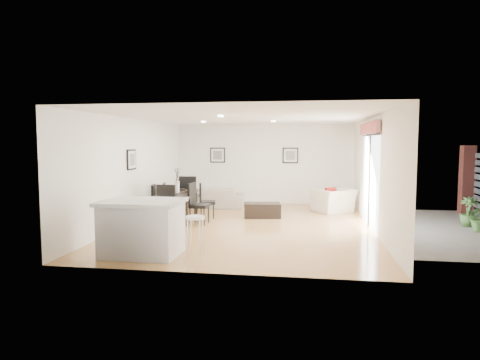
# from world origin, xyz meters

# --- Properties ---
(ground) EXTENTS (8.00, 8.00, 0.00)m
(ground) POSITION_xyz_m (0.00, 0.00, 0.00)
(ground) COLOR tan
(ground) RESTS_ON ground
(wall_back) EXTENTS (6.00, 0.04, 2.70)m
(wall_back) POSITION_xyz_m (0.00, 4.00, 1.35)
(wall_back) COLOR white
(wall_back) RESTS_ON ground
(wall_front) EXTENTS (6.00, 0.04, 2.70)m
(wall_front) POSITION_xyz_m (0.00, -4.00, 1.35)
(wall_front) COLOR white
(wall_front) RESTS_ON ground
(wall_left) EXTENTS (0.04, 8.00, 2.70)m
(wall_left) POSITION_xyz_m (-3.00, 0.00, 1.35)
(wall_left) COLOR white
(wall_left) RESTS_ON ground
(wall_right) EXTENTS (0.04, 8.00, 2.70)m
(wall_right) POSITION_xyz_m (3.00, 0.00, 1.35)
(wall_right) COLOR white
(wall_right) RESTS_ON ground
(ceiling) EXTENTS (6.00, 8.00, 0.02)m
(ceiling) POSITION_xyz_m (0.00, 0.00, 2.70)
(ceiling) COLOR white
(ceiling) RESTS_ON wall_back
(sofa) EXTENTS (2.28, 1.06, 0.65)m
(sofa) POSITION_xyz_m (-1.66, 2.79, 0.32)
(sofa) COLOR gray
(sofa) RESTS_ON ground
(armchair) EXTENTS (1.44, 1.42, 0.71)m
(armchair) POSITION_xyz_m (2.25, 2.40, 0.35)
(armchair) COLOR beige
(armchair) RESTS_ON ground
(courtyard_plant_b) EXTENTS (0.52, 0.52, 0.74)m
(courtyard_plant_b) POSITION_xyz_m (5.42, 0.71, 0.37)
(courtyard_plant_b) COLOR #3A5E28
(courtyard_plant_b) RESTS_ON ground
(dining_table) EXTENTS (1.09, 1.87, 0.74)m
(dining_table) POSITION_xyz_m (-1.98, 0.47, 0.67)
(dining_table) COLOR black
(dining_table) RESTS_ON ground
(dining_chair_wnear) EXTENTS (0.52, 0.52, 1.00)m
(dining_chair_wnear) POSITION_xyz_m (-2.61, 0.04, 0.56)
(dining_chair_wnear) COLOR black
(dining_chair_wnear) RESTS_ON ground
(dining_chair_wfar) EXTENTS (0.52, 0.52, 0.95)m
(dining_chair_wfar) POSITION_xyz_m (-2.61, 0.94, 0.53)
(dining_chair_wfar) COLOR black
(dining_chair_wfar) RESTS_ON ground
(dining_chair_enear) EXTENTS (0.51, 0.51, 1.05)m
(dining_chair_enear) POSITION_xyz_m (-1.36, 0.04, 0.59)
(dining_chair_enear) COLOR black
(dining_chair_enear) RESTS_ON ground
(dining_chair_efar) EXTENTS (0.52, 0.52, 0.96)m
(dining_chair_efar) POSITION_xyz_m (-1.35, 0.90, 0.54)
(dining_chair_efar) COLOR black
(dining_chair_efar) RESTS_ON ground
(dining_chair_head) EXTENTS (0.49, 0.49, 1.05)m
(dining_chair_head) POSITION_xyz_m (-1.98, -0.62, 0.59)
(dining_chair_head) COLOR black
(dining_chair_head) RESTS_ON ground
(dining_chair_foot) EXTENTS (0.52, 0.52, 1.11)m
(dining_chair_foot) POSITION_xyz_m (-1.97, 1.57, 0.62)
(dining_chair_foot) COLOR black
(dining_chair_foot) RESTS_ON ground
(vase) EXTENTS (0.86, 1.32, 0.67)m
(vase) POSITION_xyz_m (-1.98, 0.47, 1.02)
(vase) COLOR white
(vase) RESTS_ON dining_table
(coffee_table) EXTENTS (1.09, 0.75, 0.40)m
(coffee_table) POSITION_xyz_m (0.23, 1.24, 0.20)
(coffee_table) COLOR black
(coffee_table) RESTS_ON ground
(side_table) EXTENTS (0.49, 0.49, 0.55)m
(side_table) POSITION_xyz_m (-2.62, 3.69, 0.28)
(side_table) COLOR black
(side_table) RESTS_ON ground
(table_lamp) EXTENTS (0.22, 0.22, 0.42)m
(table_lamp) POSITION_xyz_m (-2.62, 3.69, 0.82)
(table_lamp) COLOR white
(table_lamp) RESTS_ON side_table
(cushion) EXTENTS (0.35, 0.28, 0.35)m
(cushion) POSITION_xyz_m (2.15, 2.30, 0.58)
(cushion) COLOR maroon
(cushion) RESTS_ON armchair
(kitchen_island) EXTENTS (1.47, 1.14, 1.02)m
(kitchen_island) POSITION_xyz_m (-1.57, -3.08, 0.52)
(kitchen_island) COLOR silver
(kitchen_island) RESTS_ON ground
(bar_stool) EXTENTS (0.34, 0.34, 0.76)m
(bar_stool) POSITION_xyz_m (-0.56, -3.08, 0.65)
(bar_stool) COLOR white
(bar_stool) RESTS_ON ground
(framed_print_back_left) EXTENTS (0.52, 0.04, 0.52)m
(framed_print_back_left) POSITION_xyz_m (-1.60, 3.97, 1.65)
(framed_print_back_left) COLOR black
(framed_print_back_left) RESTS_ON wall_back
(framed_print_back_right) EXTENTS (0.52, 0.04, 0.52)m
(framed_print_back_right) POSITION_xyz_m (0.90, 3.97, 1.65)
(framed_print_back_right) COLOR black
(framed_print_back_right) RESTS_ON wall_back
(framed_print_left_wall) EXTENTS (0.04, 0.52, 0.52)m
(framed_print_left_wall) POSITION_xyz_m (-2.97, -0.20, 1.65)
(framed_print_left_wall) COLOR black
(framed_print_left_wall) RESTS_ON wall_left
(sliding_door) EXTENTS (0.12, 2.70, 2.57)m
(sliding_door) POSITION_xyz_m (2.96, 0.30, 1.66)
(sliding_door) COLOR white
(sliding_door) RESTS_ON wall_right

